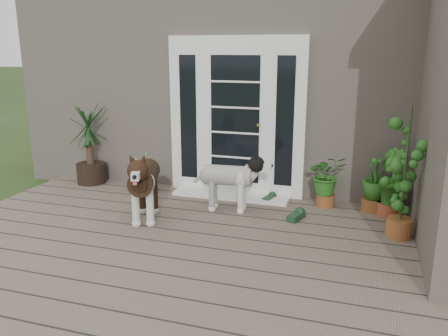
% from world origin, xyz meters
% --- Properties ---
extents(deck, '(6.20, 4.60, 0.12)m').
position_xyz_m(deck, '(0.00, 0.40, 0.06)').
color(deck, '#6B5B4C').
rests_on(deck, ground).
extents(house_main, '(7.40, 4.00, 3.10)m').
position_xyz_m(house_main, '(0.00, 4.65, 1.55)').
color(house_main, '#665E54').
rests_on(house_main, ground).
extents(door_unit, '(1.90, 0.14, 2.15)m').
position_xyz_m(door_unit, '(-0.20, 2.60, 1.19)').
color(door_unit, white).
rests_on(door_unit, deck).
extents(door_step, '(1.60, 0.40, 0.05)m').
position_xyz_m(door_step, '(-0.20, 2.40, 0.14)').
color(door_step, white).
rests_on(door_step, deck).
extents(brindle_dog, '(0.67, 1.00, 0.77)m').
position_xyz_m(brindle_dog, '(-0.92, 1.26, 0.50)').
color(brindle_dog, '#392314').
rests_on(brindle_dog, deck).
extents(white_dog, '(0.83, 0.41, 0.67)m').
position_xyz_m(white_dog, '(-0.09, 1.86, 0.45)').
color(white_dog, silver).
rests_on(white_dog, deck).
extents(spider_plant, '(0.61, 0.61, 0.60)m').
position_xyz_m(spider_plant, '(-1.45, 2.22, 0.42)').
color(spider_plant, '#93A767').
rests_on(spider_plant, deck).
extents(yucca, '(1.08, 1.08, 1.19)m').
position_xyz_m(yucca, '(-2.42, 2.40, 0.71)').
color(yucca, black).
rests_on(yucca, deck).
extents(herb_a, '(0.61, 0.61, 0.61)m').
position_xyz_m(herb_a, '(1.07, 2.40, 0.42)').
color(herb_a, '#1C6221').
rests_on(herb_a, deck).
extents(herb_b, '(0.52, 0.52, 0.61)m').
position_xyz_m(herb_b, '(1.84, 2.29, 0.42)').
color(herb_b, '#1A5D1D').
rests_on(herb_b, deck).
extents(herb_c, '(0.42, 0.42, 0.59)m').
position_xyz_m(herb_c, '(1.66, 2.40, 0.41)').
color(herb_c, '#17501B').
rests_on(herb_c, deck).
extents(sapling, '(0.47, 0.47, 1.47)m').
position_xyz_m(sapling, '(1.93, 1.63, 0.86)').
color(sapling, '#18561E').
rests_on(sapling, deck).
extents(clog_left, '(0.20, 0.32, 0.09)m').
position_xyz_m(clog_left, '(0.34, 2.37, 0.16)').
color(clog_left, '#16371C').
rests_on(clog_left, deck).
extents(clog_right, '(0.25, 0.36, 0.10)m').
position_xyz_m(clog_right, '(0.79, 1.81, 0.17)').
color(clog_right, '#15351C').
rests_on(clog_right, deck).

